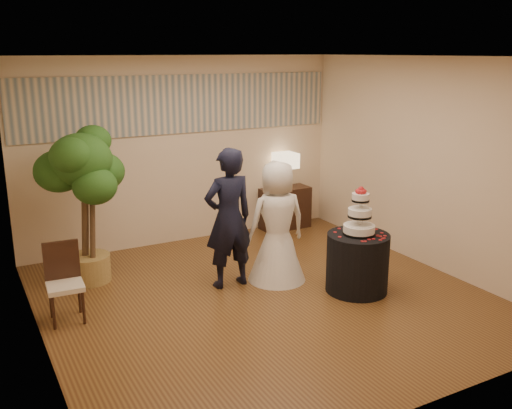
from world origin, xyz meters
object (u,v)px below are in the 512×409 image
groom (229,218)px  console (285,208)px  side_chair (65,284)px  cake_table (357,263)px  bride (277,222)px  wedding_cake (360,211)px  table_lamp (285,171)px  ficus_tree (84,205)px

groom → console: (1.87, 1.73, -0.54)m
console → side_chair: (-3.85, -1.77, 0.09)m
cake_table → console: bearing=77.8°
groom → bride: groom is taller
bride → wedding_cake: size_ratio=2.62×
bride → side_chair: (-2.60, 0.08, -0.35)m
wedding_cake → side_chair: size_ratio=0.69×
table_lamp → ficus_tree: bearing=-167.5°
groom → cake_table: 1.66m
bride → cake_table: 1.11m
groom → table_lamp: groom is taller
cake_table → wedding_cake: bearing=0.0°
console → ficus_tree: bearing=-168.5°
groom → console: groom is taller
groom → wedding_cake: bearing=143.7°
bride → ficus_tree: (-2.13, 1.11, 0.23)m
cake_table → wedding_cake: wedding_cake is taller
table_lamp → side_chair: size_ratio=0.67×
bride → table_lamp: bearing=-117.6°
groom → console: bearing=-138.7°
wedding_cake → groom: bearing=145.2°
wedding_cake → cake_table: bearing=0.0°
cake_table → groom: bearing=145.2°
bride → cake_table: (0.68, -0.78, -0.41)m
console → side_chair: side_chair is taller
bride → side_chair: size_ratio=1.80×
console → cake_table: bearing=-103.1°
cake_table → console: 2.69m
groom → wedding_cake: 1.59m
wedding_cake → console: 2.78m
bride → side_chair: bearing=4.5°
side_chair → ficus_tree: bearing=69.2°
ficus_tree → bride: bearing=-27.4°
wedding_cake → ficus_tree: (-2.81, 1.88, -0.02)m
bride → wedding_cake: bride is taller
side_chair → groom: bearing=5.1°
console → table_lamp: 0.63m
groom → side_chair: size_ratio=2.03×
side_chair → wedding_cake: bearing=-10.8°
groom → ficus_tree: size_ratio=0.87×
bride → cake_table: bride is taller
ficus_tree → side_chair: size_ratio=2.32×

